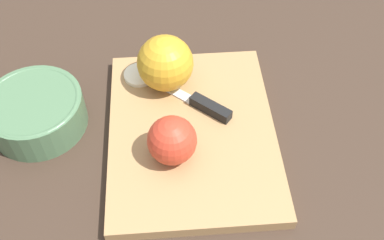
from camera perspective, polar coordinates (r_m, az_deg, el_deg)
The scene contains 7 objects.
ground_plane at distance 0.68m, azimuth 0.00°, elevation -2.10°, with size 4.00×4.00×0.00m, color #38281E.
cutting_board at distance 0.67m, azimuth 0.00°, elevation -1.60°, with size 0.34×0.27×0.02m.
apple_half_left at distance 0.61m, azimuth -2.53°, elevation -2.60°, with size 0.07×0.07×0.07m.
apple_half_right at distance 0.70m, azimuth -3.44°, elevation 7.22°, with size 0.09×0.09×0.09m.
knife at distance 0.69m, azimuth 1.33°, elevation 2.05°, with size 0.13×0.13×0.02m.
apple_slice at distance 0.74m, azimuth -6.68°, elevation 5.72°, with size 0.05×0.05×0.01m.
bowl at distance 0.71m, azimuth -19.25°, elevation 1.12°, with size 0.15×0.15×0.06m.
Camera 1 is at (-0.40, 0.06, 0.55)m, focal length 42.00 mm.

